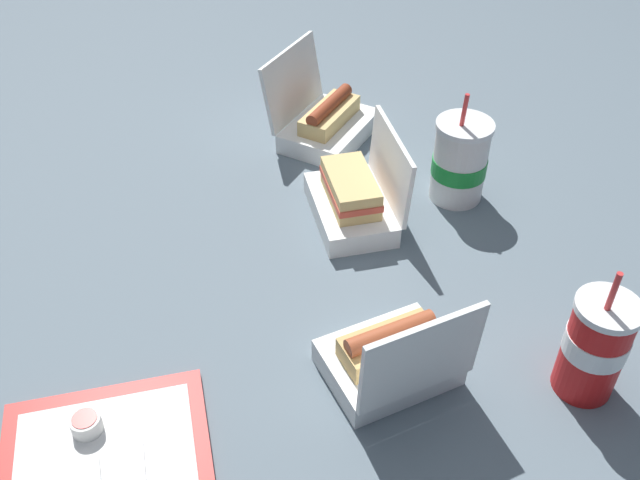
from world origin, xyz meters
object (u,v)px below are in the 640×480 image
at_px(ketchup_cup, 86,423).
at_px(clamshell_hotdog_right, 392,357).
at_px(soda_cup_back, 460,161).
at_px(plastic_fork, 141,480).
at_px(clamshell_sandwich_left, 355,198).
at_px(clamshell_hotdog_front, 325,120).
at_px(soda_cup_front, 595,346).

bearing_deg(ketchup_cup, clamshell_hotdog_right, 102.35).
bearing_deg(clamshell_hotdog_right, soda_cup_back, 158.87).
distance_m(ketchup_cup, plastic_fork, 0.11).
height_order(ketchup_cup, clamshell_hotdog_right, clamshell_hotdog_right).
relative_size(clamshell_sandwich_left, clamshell_hotdog_right, 1.02).
bearing_deg(soda_cup_back, clamshell_sandwich_left, -72.62).
distance_m(ketchup_cup, clamshell_hotdog_front, 0.78).
bearing_deg(ketchup_cup, soda_cup_front, 95.62).
bearing_deg(clamshell_hotdog_right, clamshell_hotdog_front, -173.28).
relative_size(plastic_fork, clamshell_hotdog_right, 0.50).
height_order(clamshell_hotdog_right, soda_cup_front, soda_cup_front).
bearing_deg(clamshell_sandwich_left, ketchup_cup, -39.73).
height_order(soda_cup_back, soda_cup_front, soda_cup_front).
xyz_separation_m(ketchup_cup, clamshell_hotdog_front, (-0.71, 0.33, 0.01)).
height_order(clamshell_hotdog_front, soda_cup_front, soda_cup_front).
bearing_deg(soda_cup_back, clamshell_hotdog_right, -21.13).
distance_m(plastic_fork, clamshell_hotdog_right, 0.36).
xyz_separation_m(clamshell_hotdog_front, soda_cup_front, (0.65, 0.34, 0.04)).
height_order(ketchup_cup, clamshell_hotdog_front, clamshell_hotdog_front).
distance_m(ketchup_cup, soda_cup_back, 0.76).
height_order(plastic_fork, soda_cup_front, soda_cup_front).
xyz_separation_m(clamshell_hotdog_right, soda_cup_back, (-0.42, 0.16, 0.04)).
xyz_separation_m(plastic_fork, clamshell_sandwich_left, (-0.52, 0.29, 0.03)).
distance_m(ketchup_cup, soda_cup_front, 0.67).
xyz_separation_m(ketchup_cup, clamshell_hotdog_right, (-0.09, 0.40, 0.01)).
distance_m(plastic_fork, soda_cup_front, 0.60).
height_order(clamshell_hotdog_front, clamshell_hotdog_right, clamshell_hotdog_front).
relative_size(ketchup_cup, soda_cup_front, 0.18).
relative_size(plastic_fork, soda_cup_front, 0.50).
bearing_deg(soda_cup_back, plastic_fork, -39.65).
bearing_deg(soda_cup_front, clamshell_sandwich_left, -142.59).
height_order(ketchup_cup, soda_cup_front, soda_cup_front).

